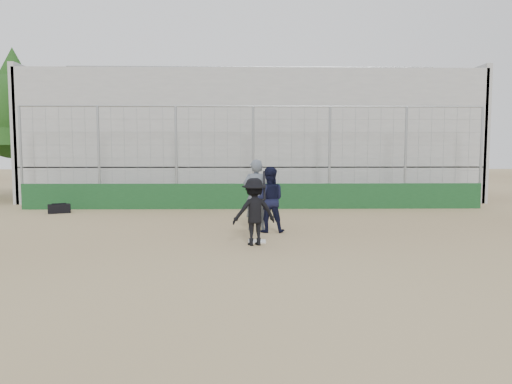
{
  "coord_description": "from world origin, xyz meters",
  "views": [
    {
      "loc": [
        -0.28,
        -12.52,
        2.37
      ],
      "look_at": [
        0.0,
        1.4,
        1.15
      ],
      "focal_mm": 35.0,
      "sensor_mm": 36.0,
      "label": 1
    }
  ],
  "objects_px": {
    "equipment_bag": "(59,209)",
    "catcher_crouched": "(269,211)",
    "batter_at_plate": "(254,212)",
    "umpire": "(256,198)"
  },
  "relations": [
    {
      "from": "batter_at_plate",
      "to": "umpire",
      "type": "relative_size",
      "value": 0.98
    },
    {
      "from": "batter_at_plate",
      "to": "equipment_bag",
      "type": "xyz_separation_m",
      "value": [
        -7.06,
        6.19,
        -0.66
      ]
    },
    {
      "from": "catcher_crouched",
      "to": "umpire",
      "type": "height_order",
      "value": "umpire"
    },
    {
      "from": "batter_at_plate",
      "to": "umpire",
      "type": "bearing_deg",
      "value": 87.71
    },
    {
      "from": "umpire",
      "to": "equipment_bag",
      "type": "bearing_deg",
      "value": -22.65
    },
    {
      "from": "batter_at_plate",
      "to": "umpire",
      "type": "height_order",
      "value": "umpire"
    },
    {
      "from": "equipment_bag",
      "to": "catcher_crouched",
      "type": "bearing_deg",
      "value": -30.15
    },
    {
      "from": "catcher_crouched",
      "to": "equipment_bag",
      "type": "relative_size",
      "value": 1.47
    },
    {
      "from": "batter_at_plate",
      "to": "equipment_bag",
      "type": "height_order",
      "value": "batter_at_plate"
    },
    {
      "from": "catcher_crouched",
      "to": "umpire",
      "type": "bearing_deg",
      "value": 127.77
    }
  ]
}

